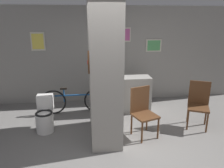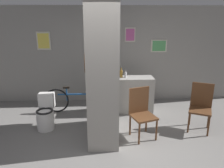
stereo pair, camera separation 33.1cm
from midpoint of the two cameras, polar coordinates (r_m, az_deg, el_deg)
The scene contains 10 objects.
ground_plane at distance 4.05m, azimuth -2.65°, elevation -17.42°, with size 14.00×14.00×0.00m, color slate.
wall_back at distance 6.05m, azimuth -4.79°, elevation 7.53°, with size 8.00×0.09×2.60m.
pillar_center at distance 4.09m, azimuth -4.43°, elevation 2.97°, with size 0.58×1.25×2.60m.
counter_shelf at distance 5.50m, azimuth 1.68°, elevation -2.67°, with size 1.27×0.44×0.88m.
toilet at distance 4.85m, azimuth -19.03°, elevation -8.04°, with size 0.36×0.52×0.73m.
chair_near_pillar at distance 4.36m, azimuth 5.88°, elevation -6.82°, with size 0.55×0.55×0.99m.
chair_by_doorway at distance 5.00m, azimuth 19.91°, elevation -4.62°, with size 0.57×0.57×0.99m.
bicycle at distance 5.50m, azimuth -11.28°, elevation -4.29°, with size 1.67×0.42×0.67m.
bottle_tall at distance 5.34m, azimuth -0.02°, elevation 2.81°, with size 0.08×0.08×0.27m.
bottle_short at distance 5.35m, azimuth 1.16°, elevation 2.52°, with size 0.06×0.06×0.20m.
Camera 1 is at (-0.40, -3.32, 2.28)m, focal length 35.00 mm.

